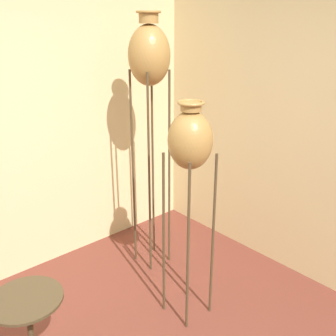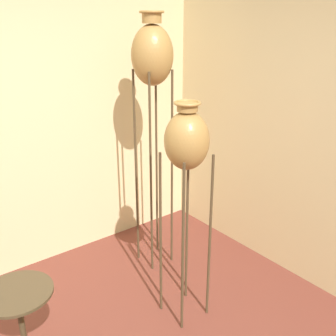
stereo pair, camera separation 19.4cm
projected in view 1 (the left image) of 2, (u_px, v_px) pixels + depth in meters
vase_stand_tall at (149, 60)px, 3.12m from camera, size 0.34×0.34×2.23m
vase_stand_medium at (190, 145)px, 2.64m from camera, size 0.31×0.31×1.67m
side_table at (30, 327)px, 2.26m from camera, size 0.41×0.41×0.71m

